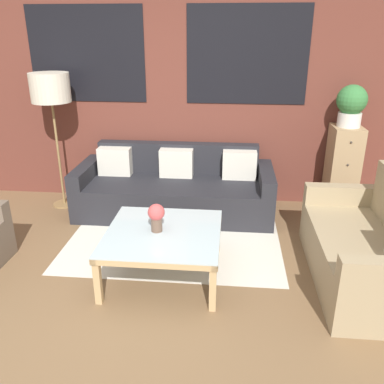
{
  "coord_description": "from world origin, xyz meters",
  "views": [
    {
      "loc": [
        0.79,
        -2.56,
        2.07
      ],
      "look_at": [
        0.42,
        1.23,
        0.55
      ],
      "focal_mm": 38.0,
      "sensor_mm": 36.0,
      "label": 1
    }
  ],
  "objects_px": {
    "potted_plant": "(351,104)",
    "coffee_table": "(163,238)",
    "settee_vintage": "(369,249)",
    "floor_lamp": "(50,91)",
    "couch_dark": "(175,190)",
    "flower_vase": "(156,216)",
    "drawer_cabinet": "(342,170)"
  },
  "relations": [
    {
      "from": "floor_lamp",
      "to": "flower_vase",
      "type": "distance_m",
      "value": 2.22
    },
    {
      "from": "settee_vintage",
      "to": "floor_lamp",
      "type": "height_order",
      "value": "floor_lamp"
    },
    {
      "from": "settee_vintage",
      "to": "couch_dark",
      "type": "bearing_deg",
      "value": 145.05
    },
    {
      "from": "floor_lamp",
      "to": "potted_plant",
      "type": "height_order",
      "value": "floor_lamp"
    },
    {
      "from": "floor_lamp",
      "to": "settee_vintage",
      "type": "bearing_deg",
      "value": -22.52
    },
    {
      "from": "settee_vintage",
      "to": "floor_lamp",
      "type": "xyz_separation_m",
      "value": [
        -3.31,
        1.37,
        1.11
      ]
    },
    {
      "from": "settee_vintage",
      "to": "flower_vase",
      "type": "bearing_deg",
      "value": -177.68
    },
    {
      "from": "couch_dark",
      "to": "settee_vintage",
      "type": "height_order",
      "value": "settee_vintage"
    },
    {
      "from": "settee_vintage",
      "to": "flower_vase",
      "type": "height_order",
      "value": "settee_vintage"
    },
    {
      "from": "couch_dark",
      "to": "floor_lamp",
      "type": "xyz_separation_m",
      "value": [
        -1.43,
        0.06,
        1.13
      ]
    },
    {
      "from": "potted_plant",
      "to": "coffee_table",
      "type": "bearing_deg",
      "value": -139.75
    },
    {
      "from": "coffee_table",
      "to": "drawer_cabinet",
      "type": "height_order",
      "value": "drawer_cabinet"
    },
    {
      "from": "settee_vintage",
      "to": "drawer_cabinet",
      "type": "xyz_separation_m",
      "value": [
        0.1,
        1.51,
        0.21
      ]
    },
    {
      "from": "drawer_cabinet",
      "to": "potted_plant",
      "type": "distance_m",
      "value": 0.78
    },
    {
      "from": "couch_dark",
      "to": "settee_vintage",
      "type": "xyz_separation_m",
      "value": [
        1.87,
        -1.31,
        0.03
      ]
    },
    {
      "from": "floor_lamp",
      "to": "drawer_cabinet",
      "type": "relative_size",
      "value": 1.55
    },
    {
      "from": "coffee_table",
      "to": "potted_plant",
      "type": "relative_size",
      "value": 2.13
    },
    {
      "from": "couch_dark",
      "to": "potted_plant",
      "type": "height_order",
      "value": "potted_plant"
    },
    {
      "from": "coffee_table",
      "to": "couch_dark",
      "type": "bearing_deg",
      "value": 93.54
    },
    {
      "from": "coffee_table",
      "to": "floor_lamp",
      "type": "bearing_deg",
      "value": 136.27
    },
    {
      "from": "floor_lamp",
      "to": "coffee_table",
      "type": "bearing_deg",
      "value": -43.73
    },
    {
      "from": "floor_lamp",
      "to": "potted_plant",
      "type": "relative_size",
      "value": 3.47
    },
    {
      "from": "couch_dark",
      "to": "potted_plant",
      "type": "distance_m",
      "value": 2.23
    },
    {
      "from": "coffee_table",
      "to": "drawer_cabinet",
      "type": "bearing_deg",
      "value": 40.25
    },
    {
      "from": "couch_dark",
      "to": "coffee_table",
      "type": "relative_size",
      "value": 2.31
    },
    {
      "from": "settee_vintage",
      "to": "flower_vase",
      "type": "distance_m",
      "value": 1.87
    },
    {
      "from": "floor_lamp",
      "to": "potted_plant",
      "type": "distance_m",
      "value": 3.41
    },
    {
      "from": "coffee_table",
      "to": "floor_lamp",
      "type": "distance_m",
      "value": 2.35
    },
    {
      "from": "couch_dark",
      "to": "flower_vase",
      "type": "relative_size",
      "value": 9.12
    },
    {
      "from": "couch_dark",
      "to": "coffee_table",
      "type": "height_order",
      "value": "couch_dark"
    },
    {
      "from": "settee_vintage",
      "to": "floor_lamp",
      "type": "distance_m",
      "value": 3.75
    },
    {
      "from": "couch_dark",
      "to": "floor_lamp",
      "type": "bearing_deg",
      "value": 177.52
    }
  ]
}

